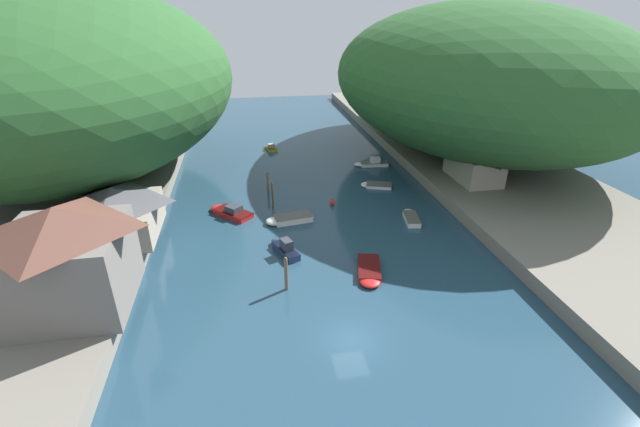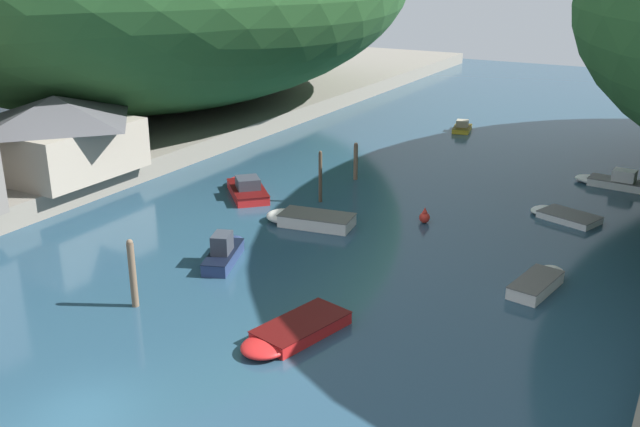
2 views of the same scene
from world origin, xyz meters
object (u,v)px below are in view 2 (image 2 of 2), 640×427
at_px(boat_small_dinghy, 540,281).
at_px(boat_red_skiff, 306,219).
at_px(boat_navy_launch, 614,181).
at_px(boat_near_quay, 463,127).
at_px(boat_mid_channel, 246,188).
at_px(boathouse_shed, 58,133).
at_px(person_on_quay, 75,158).
at_px(channel_buoy_near, 425,217).
at_px(person_by_boathouse, 46,165).
at_px(boat_far_right_bank, 562,215).
at_px(boat_white_cruiser, 226,251).
at_px(boat_far_upstream, 291,333).

bearing_deg(boat_small_dinghy, boat_red_skiff, -178.09).
xyz_separation_m(boat_navy_launch, boat_small_dinghy, (-0.66, -18.59, -0.08)).
height_order(boat_near_quay, boat_navy_launch, boat_navy_launch).
bearing_deg(boat_mid_channel, boathouse_shed, 163.85).
xyz_separation_m(boat_red_skiff, person_on_quay, (-16.27, -2.39, 2.08)).
bearing_deg(channel_buoy_near, boat_small_dinghy, -34.58).
height_order(boat_navy_launch, boat_mid_channel, boat_mid_channel).
height_order(boat_red_skiff, person_by_boathouse, person_by_boathouse).
relative_size(boat_near_quay, person_by_boathouse, 2.19).
height_order(boat_mid_channel, person_by_boathouse, person_by_boathouse).
bearing_deg(boat_red_skiff, boat_far_right_bank, -65.82).
distance_m(boat_white_cruiser, boat_far_upstream, 9.00).
bearing_deg(boat_small_dinghy, person_by_boathouse, -165.90).
bearing_deg(boat_navy_launch, person_by_boathouse, 129.55).
relative_size(boat_small_dinghy, person_by_boathouse, 2.65).
xyz_separation_m(boat_near_quay, boat_far_upstream, (6.10, -39.82, -0.04)).
xyz_separation_m(boathouse_shed, channel_buoy_near, (23.11, 6.43, -3.72)).
relative_size(boat_white_cruiser, boat_mid_channel, 0.87).
distance_m(boat_red_skiff, person_by_boathouse, 17.34).
bearing_deg(boat_mid_channel, channel_buoy_near, -41.88).
bearing_deg(person_on_quay, boat_white_cruiser, -100.09).
distance_m(boathouse_shed, boat_far_upstream, 25.39).
bearing_deg(boathouse_shed, boat_navy_launch, 31.44).
bearing_deg(boat_small_dinghy, boat_far_right_bank, 105.50).
relative_size(boat_near_quay, boat_navy_launch, 0.69).
relative_size(boat_red_skiff, boat_far_right_bank, 1.22).
xyz_separation_m(boat_white_cruiser, channel_buoy_near, (6.99, 10.26, -0.12)).
bearing_deg(boat_small_dinghy, boat_navy_launch, 97.38).
bearing_deg(boathouse_shed, boat_red_skiff, 8.99).
distance_m(boat_navy_launch, boat_mid_channel, 25.18).
distance_m(boat_mid_channel, person_by_boathouse, 12.78).
height_order(boat_red_skiff, person_on_quay, person_on_quay).
relative_size(boat_white_cruiser, boat_far_right_bank, 1.06).
distance_m(boat_far_upstream, person_on_quay, 24.50).
bearing_deg(channel_buoy_near, boat_navy_launch, 56.20).
xyz_separation_m(boat_red_skiff, person_by_boathouse, (-16.65, -4.36, 2.08)).
bearing_deg(person_by_boathouse, channel_buoy_near, -64.55).
bearing_deg(person_on_quay, boathouse_shed, 115.33).
xyz_separation_m(boat_red_skiff, boat_far_upstream, (6.22, -11.88, -0.08)).
relative_size(boathouse_shed, person_on_quay, 5.45).
xyz_separation_m(boat_far_right_bank, person_on_quay, (-29.18, -10.87, 2.23)).
relative_size(boat_navy_launch, boat_red_skiff, 0.96).
xyz_separation_m(boat_white_cruiser, boat_far_upstream, (7.25, -5.33, -0.22)).
relative_size(boat_mid_channel, person_by_boathouse, 3.29).
distance_m(boathouse_shed, boat_small_dinghy, 31.42).
xyz_separation_m(boat_white_cruiser, boat_mid_channel, (-5.44, 9.65, -0.09)).
height_order(boat_near_quay, channel_buoy_near, boat_near_quay).
relative_size(channel_buoy_near, person_on_quay, 0.57).
relative_size(boat_near_quay, person_on_quay, 2.19).
height_order(boat_white_cruiser, channel_buoy_near, boat_white_cruiser).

